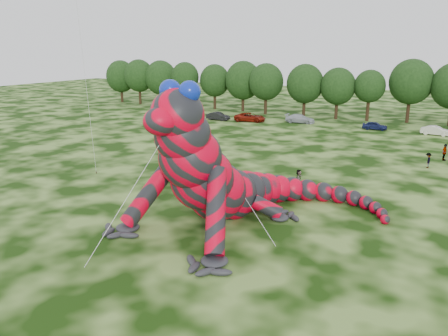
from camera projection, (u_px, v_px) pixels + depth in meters
ground at (180, 252)px, 26.88m from camera, size 240.00×240.00×0.00m
inflatable_gecko at (230, 149)px, 31.23m from camera, size 21.15×23.71×10.34m
flying_kite at (76, 0)px, 36.74m from camera, size 2.46×3.17×18.10m
tree_0 at (121, 81)px, 100.56m from camera, size 6.91×6.22×9.51m
tree_1 at (139, 82)px, 96.75m from camera, size 6.74×6.07×9.81m
tree_2 at (161, 83)px, 95.00m from camera, size 7.04×6.34×9.64m
tree_3 at (185, 85)px, 90.33m from camera, size 5.81×5.23×9.44m
tree_4 at (215, 87)px, 89.08m from camera, size 6.22×5.60×9.06m
tree_5 at (243, 86)px, 85.85m from camera, size 7.16×6.44×9.80m
tree_6 at (266, 89)px, 81.91m from camera, size 6.52×5.86×9.49m
tree_7 at (305, 91)px, 78.69m from camera, size 6.68×6.01×9.48m
tree_8 at (337, 94)px, 76.31m from camera, size 6.14×5.53×8.94m
tree_9 at (369, 96)px, 74.30m from camera, size 5.27×4.74×8.68m
tree_10 at (410, 91)px, 72.30m from camera, size 7.09×6.38×10.50m
car_0 at (170, 110)px, 82.70m from camera, size 4.48×2.17×1.47m
car_1 at (218, 116)px, 76.06m from camera, size 4.28×1.73×1.38m
car_2 at (250, 117)px, 74.52m from camera, size 5.67×3.33×1.48m
car_3 at (300, 119)px, 73.18m from camera, size 5.00×2.17×1.43m
car_4 at (375, 126)px, 67.10m from camera, size 3.79×1.72×1.26m
car_5 at (436, 131)px, 62.81m from camera, size 4.17×1.90×1.33m
spectator_0 at (186, 151)px, 49.53m from camera, size 0.74×0.58×1.78m
spectator_2 at (428, 160)px, 45.60m from camera, size 0.61×1.04×1.61m
spectator_4 at (196, 129)px, 63.20m from camera, size 0.98×0.96×1.70m
spectator_1 at (217, 153)px, 48.67m from camera, size 0.67×0.85×1.75m
spectator_5 at (299, 178)px, 39.32m from camera, size 0.81×1.58×1.62m
spectator_3 at (445, 152)px, 48.56m from camera, size 0.79×1.19×1.88m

